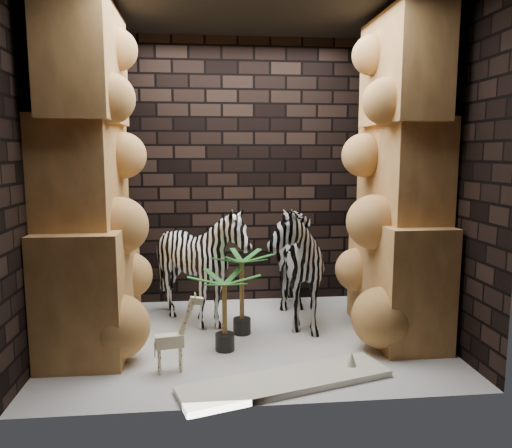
{
  "coord_description": "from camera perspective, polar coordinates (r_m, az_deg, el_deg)",
  "views": [
    {
      "loc": [
        -0.38,
        -4.41,
        1.72
      ],
      "look_at": [
        0.09,
        0.15,
        1.06
      ],
      "focal_mm": 34.65,
      "sensor_mm": 36.0,
      "label": 1
    }
  ],
  "objects": [
    {
      "name": "wall_front",
      "position": [
        3.19,
        1.01,
        4.21
      ],
      "size": [
        3.5,
        0.0,
        3.5
      ],
      "primitive_type": "plane",
      "rotation": [
        -1.57,
        0.0,
        0.0
      ],
      "color": "black",
      "rests_on": "ground"
    },
    {
      "name": "palm_back",
      "position": [
        4.38,
        -3.64,
        -10.08
      ],
      "size": [
        0.36,
        0.36,
        0.7
      ],
      "primitive_type": null,
      "color": "#256719",
      "rests_on": "floor"
    },
    {
      "name": "ceiling",
      "position": [
        4.6,
        -1.0,
        24.32
      ],
      "size": [
        3.5,
        3.5,
        0.0
      ],
      "primitive_type": "plane",
      "rotation": [
        3.14,
        0.0,
        0.0
      ],
      "color": "black",
      "rests_on": "ground"
    },
    {
      "name": "giraffe_toy",
      "position": [
        4.03,
        -9.98,
        -12.24
      ],
      "size": [
        0.35,
        0.16,
        0.65
      ],
      "primitive_type": null,
      "rotation": [
        0.0,
        0.0,
        0.17
      ],
      "color": "#FDF4BE",
      "rests_on": "floor"
    },
    {
      "name": "wall_left",
      "position": [
        4.62,
        -23.22,
        4.79
      ],
      "size": [
        0.0,
        3.0,
        3.0
      ],
      "primitive_type": "plane",
      "rotation": [
        1.57,
        0.0,
        1.57
      ],
      "color": "black",
      "rests_on": "ground"
    },
    {
      "name": "wall_back",
      "position": [
        5.67,
        -2.06,
        5.95
      ],
      "size": [
        3.5,
        0.0,
        3.5
      ],
      "primitive_type": "plane",
      "rotation": [
        1.57,
        0.0,
        0.0
      ],
      "color": "black",
      "rests_on": "ground"
    },
    {
      "name": "zebra_left",
      "position": [
        4.96,
        -6.36,
        -5.44
      ],
      "size": [
        1.07,
        1.29,
        1.11
      ],
      "primitive_type": "imported",
      "rotation": [
        0.0,
        0.0,
        -0.07
      ],
      "color": "white",
      "rests_on": "floor"
    },
    {
      "name": "palm_front",
      "position": [
        4.74,
        -1.65,
        -7.96
      ],
      "size": [
        0.36,
        0.36,
        0.8
      ],
      "primitive_type": null,
      "color": "#256719",
      "rests_on": "floor"
    },
    {
      "name": "wall_right",
      "position": [
        4.9,
        19.97,
        5.12
      ],
      "size": [
        0.0,
        3.0,
        3.0
      ],
      "primitive_type": "plane",
      "rotation": [
        1.57,
        0.0,
        -1.57
      ],
      "color": "black",
      "rests_on": "ground"
    },
    {
      "name": "rock_pillar_right",
      "position": [
        4.77,
        16.39,
        5.2
      ],
      "size": [
        0.58,
        1.25,
        3.0
      ],
      "primitive_type": null,
      "color": "tan",
      "rests_on": "floor"
    },
    {
      "name": "floor",
      "position": [
        4.75,
        -0.91,
        -13.07
      ],
      "size": [
        3.5,
        3.5,
        0.0
      ],
      "primitive_type": "plane",
      "color": "silver",
      "rests_on": "ground"
    },
    {
      "name": "surfboard",
      "position": [
        3.89,
        3.53,
        -17.68
      ],
      "size": [
        1.68,
        0.85,
        0.05
      ],
      "primitive_type": "cube",
      "rotation": [
        0.0,
        0.0,
        0.29
      ],
      "color": "silver",
      "rests_on": "floor"
    },
    {
      "name": "zebra_right",
      "position": [
        5.02,
        3.59,
        -3.11
      ],
      "size": [
        0.75,
        1.29,
        1.48
      ],
      "primitive_type": "imported",
      "rotation": [
        0.0,
        0.0,
        0.07
      ],
      "color": "white",
      "rests_on": "floor"
    },
    {
      "name": "rock_pillar_left",
      "position": [
        4.53,
        -18.97,
        4.95
      ],
      "size": [
        0.68,
        1.3,
        3.0
      ],
      "primitive_type": null,
      "color": "tan",
      "rests_on": "floor"
    }
  ]
}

